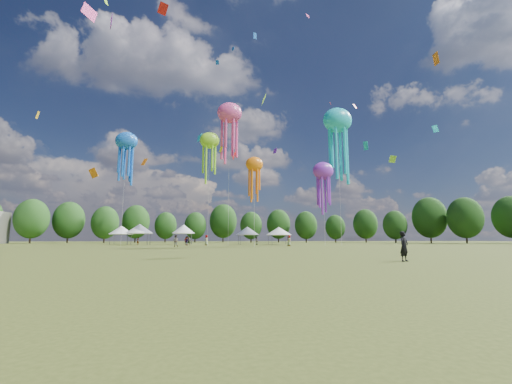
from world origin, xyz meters
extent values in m
plane|color=#384416|center=(0.00, 0.00, 0.00)|extent=(300.00, 300.00, 0.00)
imported|color=black|center=(7.93, -2.02, 0.80)|extent=(0.70, 0.60, 1.61)
imported|color=gray|center=(-6.60, 33.63, 0.87)|extent=(0.89, 0.71, 1.74)
imported|color=gray|center=(-1.76, 45.14, 0.96)|extent=(0.74, 1.02, 1.91)
imported|color=gray|center=(7.91, 46.18, 0.76)|extent=(0.62, 0.77, 1.53)
imported|color=gray|center=(-5.35, 44.85, 0.84)|extent=(1.24, 1.18, 1.69)
imported|color=gray|center=(-5.89, 52.58, 0.76)|extent=(0.95, 0.81, 1.53)
imported|color=gray|center=(-5.08, 46.79, 0.77)|extent=(1.47, 0.56, 1.55)
imported|color=gray|center=(-14.97, 49.90, 0.77)|extent=(0.53, 0.65, 1.54)
imported|color=gray|center=(11.91, 36.58, 0.91)|extent=(0.93, 1.06, 1.82)
cylinder|color=#47474C|center=(-21.66, 55.93, 1.06)|extent=(0.08, 0.08, 2.11)
cylinder|color=#47474C|center=(-21.66, 59.49, 1.06)|extent=(0.08, 0.08, 2.11)
cylinder|color=#47474C|center=(-18.10, 55.93, 1.06)|extent=(0.08, 0.08, 2.11)
cylinder|color=#47474C|center=(-18.10, 59.49, 1.06)|extent=(0.08, 0.08, 2.11)
cube|color=white|center=(-19.88, 57.71, 2.16)|extent=(3.96, 3.96, 0.10)
cone|color=white|center=(-19.88, 57.71, 3.12)|extent=(5.15, 5.15, 1.81)
cylinder|color=#47474C|center=(-16.84, 49.40, 1.10)|extent=(0.08, 0.08, 2.19)
cylinder|color=#47474C|center=(-16.84, 53.14, 1.10)|extent=(0.08, 0.08, 2.19)
cylinder|color=#47474C|center=(-13.11, 49.40, 1.10)|extent=(0.08, 0.08, 2.19)
cylinder|color=#47474C|center=(-13.11, 53.14, 1.10)|extent=(0.08, 0.08, 2.19)
cube|color=white|center=(-14.98, 51.27, 2.24)|extent=(4.14, 4.14, 0.10)
cone|color=white|center=(-14.98, 51.27, 3.23)|extent=(5.38, 5.38, 1.88)
cylinder|color=#47474C|center=(-8.37, 54.90, 1.14)|extent=(0.08, 0.08, 2.29)
cylinder|color=#47474C|center=(-8.37, 58.40, 1.14)|extent=(0.08, 0.08, 2.29)
cylinder|color=#47474C|center=(-4.87, 54.90, 1.14)|extent=(0.08, 0.08, 2.29)
cylinder|color=#47474C|center=(-4.87, 58.40, 1.14)|extent=(0.08, 0.08, 2.29)
cube|color=white|center=(-6.62, 56.65, 2.34)|extent=(3.90, 3.90, 0.10)
cone|color=white|center=(-6.62, 56.65, 3.37)|extent=(5.07, 5.07, 1.96)
cylinder|color=#47474C|center=(5.22, 50.32, 0.99)|extent=(0.08, 0.08, 1.99)
cylinder|color=#47474C|center=(5.22, 53.72, 0.99)|extent=(0.08, 0.08, 1.99)
cylinder|color=#47474C|center=(8.63, 50.32, 0.99)|extent=(0.08, 0.08, 1.99)
cylinder|color=#47474C|center=(8.63, 53.72, 0.99)|extent=(0.08, 0.08, 1.99)
cube|color=white|center=(6.92, 52.02, 2.04)|extent=(3.80, 3.80, 0.10)
cone|color=white|center=(6.92, 52.02, 2.94)|extent=(4.94, 4.94, 1.70)
cylinder|color=#47474C|center=(11.90, 50.17, 0.98)|extent=(0.08, 0.08, 1.96)
cylinder|color=#47474C|center=(11.90, 54.03, 0.98)|extent=(0.08, 0.08, 1.96)
cylinder|color=#47474C|center=(15.76, 50.17, 0.98)|extent=(0.08, 0.08, 1.96)
cylinder|color=#47474C|center=(15.76, 54.03, 0.98)|extent=(0.08, 0.08, 1.96)
cube|color=white|center=(13.83, 52.10, 2.01)|extent=(4.26, 4.26, 0.10)
cone|color=white|center=(13.83, 52.10, 2.90)|extent=(5.54, 5.54, 1.68)
ellipsoid|color=#99EB26|center=(-1.64, 42.15, 19.41)|extent=(3.65, 2.56, 3.10)
cylinder|color=beige|center=(-1.64, 42.15, 9.70)|extent=(0.03, 0.03, 19.41)
ellipsoid|color=#E9448F|center=(2.13, 43.18, 25.43)|extent=(4.79, 3.35, 4.07)
cylinder|color=beige|center=(2.13, 43.18, 12.71)|extent=(0.03, 0.03, 25.43)
ellipsoid|color=purple|center=(18.59, 37.29, 13.33)|extent=(3.77, 2.64, 3.21)
cylinder|color=beige|center=(18.59, 37.29, 6.66)|extent=(0.03, 0.03, 13.33)
ellipsoid|color=blue|center=(-16.52, 42.76, 18.75)|extent=(3.89, 2.72, 3.31)
cylinder|color=beige|center=(-16.52, 42.76, 9.38)|extent=(0.03, 0.03, 18.75)
ellipsoid|color=orange|center=(4.87, 29.79, 12.35)|extent=(2.64, 1.84, 2.24)
cylinder|color=beige|center=(4.87, 29.79, 6.18)|extent=(0.03, 0.03, 12.35)
ellipsoid|color=#1ACAE0|center=(22.84, 39.97, 24.03)|extent=(5.71, 4.00, 4.85)
cylinder|color=beige|center=(22.84, 39.97, 12.01)|extent=(0.03, 0.03, 24.03)
cube|color=blue|center=(4.64, 27.94, 32.06)|extent=(0.60, 0.57, 0.94)
cube|color=#1ACAE0|center=(-3.68, 65.38, 27.04)|extent=(1.23, 2.29, 2.51)
cube|color=#E9448F|center=(27.11, 53.38, 33.35)|extent=(0.49, 0.56, 0.74)
cube|color=red|center=(3.05, 42.72, 16.82)|extent=(0.67, 1.10, 1.44)
cube|color=orange|center=(25.71, 16.08, 23.54)|extent=(0.51, 1.22, 1.57)
cube|color=#99EB26|center=(-19.26, 34.86, 40.12)|extent=(0.64, 0.89, 1.19)
cube|color=blue|center=(-0.07, 51.50, 40.35)|extent=(0.88, 0.58, 0.98)
cube|color=#1ACAE0|center=(37.30, 31.65, 20.32)|extent=(1.21, 0.29, 1.45)
cube|color=#E9448F|center=(-17.39, 22.71, 29.52)|extent=(1.29, 2.34, 2.75)
cube|color=purple|center=(-13.55, 18.64, 25.87)|extent=(0.47, 1.04, 1.44)
cube|color=red|center=(-10.09, 34.96, 40.02)|extent=(1.95, 1.00, 2.02)
cube|color=orange|center=(-18.29, 72.60, 21.73)|extent=(1.97, 1.68, 2.18)
cube|color=yellow|center=(-27.10, 33.15, 19.35)|extent=(0.52, 1.00, 1.25)
cube|color=#99EB26|center=(8.88, 42.81, 28.56)|extent=(0.86, 1.90, 2.15)
cube|color=#1ACAE0|center=(39.19, 59.91, 25.31)|extent=(0.72, 2.07, 2.44)
cube|color=#E9448F|center=(17.03, 39.10, 44.86)|extent=(0.75, 0.74, 1.01)
cube|color=purple|center=(16.30, 66.06, 24.54)|extent=(1.07, 1.44, 1.59)
cube|color=red|center=(21.81, 30.50, 22.93)|extent=(0.94, 0.61, 0.97)
cube|color=orange|center=(-27.56, 61.63, 16.21)|extent=(2.37, 0.98, 2.54)
cube|color=yellow|center=(0.48, 41.82, 17.70)|extent=(0.67, 1.01, 1.30)
cube|color=#99EB26|center=(31.90, 36.58, 15.83)|extent=(1.30, 0.80, 1.63)
cube|color=blue|center=(3.38, 50.82, 43.58)|extent=(0.51, 0.68, 0.94)
cylinder|color=#38281C|center=(-47.17, 78.19, 1.68)|extent=(0.44, 0.44, 3.36)
ellipsoid|color=#1D4115|center=(-47.17, 78.19, 6.51)|extent=(8.40, 8.40, 10.51)
cylinder|color=#38281C|center=(-40.68, 85.49, 1.71)|extent=(0.44, 0.44, 3.41)
ellipsoid|color=#1D4115|center=(-40.68, 85.49, 6.61)|extent=(8.53, 8.53, 10.66)
cylinder|color=#38281C|center=(-30.60, 85.02, 1.53)|extent=(0.44, 0.44, 3.07)
ellipsoid|color=#1D4115|center=(-30.60, 85.02, 5.94)|extent=(7.66, 7.66, 9.58)
cylinder|color=#38281C|center=(-23.51, 93.33, 1.72)|extent=(0.44, 0.44, 3.43)
ellipsoid|color=#1D4115|center=(-23.51, 93.33, 6.65)|extent=(8.58, 8.58, 10.73)
cylinder|color=#38281C|center=(-14.76, 98.96, 1.47)|extent=(0.44, 0.44, 2.95)
ellipsoid|color=#1D4115|center=(-14.76, 98.96, 5.71)|extent=(7.37, 7.37, 9.21)
cylinder|color=#38281C|center=(-4.70, 95.06, 1.45)|extent=(0.44, 0.44, 2.89)
ellipsoid|color=#1D4115|center=(-4.70, 95.06, 5.61)|extent=(7.23, 7.23, 9.04)
cylinder|color=#38281C|center=(4.91, 99.49, 1.92)|extent=(0.44, 0.44, 3.84)
ellipsoid|color=#1D4115|center=(4.91, 99.49, 7.44)|extent=(9.60, 9.60, 11.99)
cylinder|color=#38281C|center=(13.19, 88.44, 1.42)|extent=(0.44, 0.44, 2.84)
ellipsoid|color=#1D4115|center=(13.19, 88.44, 5.51)|extent=(7.11, 7.11, 8.89)
cylinder|color=#38281C|center=(22.93, 91.04, 1.58)|extent=(0.44, 0.44, 3.16)
ellipsoid|color=#1D4115|center=(22.93, 91.04, 6.13)|extent=(7.91, 7.91, 9.88)
cylinder|color=#38281C|center=(30.69, 85.29, 1.44)|extent=(0.44, 0.44, 2.88)
ellipsoid|color=#1D4115|center=(30.69, 85.29, 5.59)|extent=(7.21, 7.21, 9.01)
cylinder|color=#38281C|center=(41.52, 87.24, 1.31)|extent=(0.44, 0.44, 2.63)
ellipsoid|color=#1D4115|center=(41.52, 87.24, 5.09)|extent=(6.57, 6.57, 8.22)
cylinder|color=#38281C|center=(50.52, 83.73, 1.56)|extent=(0.44, 0.44, 3.13)
ellipsoid|color=#1D4115|center=(50.52, 83.73, 6.06)|extent=(7.81, 7.81, 9.77)
cylinder|color=#38281C|center=(53.64, 71.81, 1.36)|extent=(0.44, 0.44, 2.72)
ellipsoid|color=#1D4115|center=(53.64, 71.81, 5.27)|extent=(6.80, 6.80, 8.50)
cylinder|color=#38281C|center=(62.96, 68.92, 1.90)|extent=(0.44, 0.44, 3.81)
ellipsoid|color=#1D4115|center=(62.96, 68.92, 7.38)|extent=(9.52, 9.52, 11.90)
cylinder|color=#38281C|center=(66.57, 59.80, 1.76)|extent=(0.44, 0.44, 3.51)
ellipsoid|color=#1D4115|center=(66.57, 59.80, 6.80)|extent=(8.78, 8.78, 10.97)
ellipsoid|color=#1D4115|center=(79.39, 58.26, 7.05)|extent=(9.10, 9.10, 11.37)
camera|label=1|loc=(-2.88, -18.57, 1.20)|focal=23.34mm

